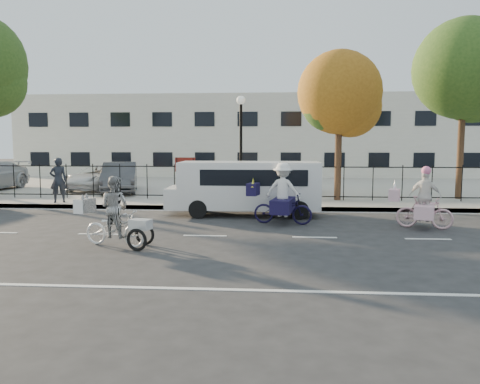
# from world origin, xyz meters

# --- Properties ---
(ground) EXTENTS (120.00, 120.00, 0.00)m
(ground) POSITION_xyz_m (0.00, 0.00, 0.00)
(ground) COLOR #333334
(road_markings) EXTENTS (60.00, 9.52, 0.01)m
(road_markings) POSITION_xyz_m (0.00, 0.00, 0.01)
(road_markings) COLOR silver
(road_markings) RESTS_ON ground
(curb) EXTENTS (60.00, 0.10, 0.15)m
(curb) POSITION_xyz_m (0.00, 5.05, 0.07)
(curb) COLOR #A8A399
(curb) RESTS_ON ground
(sidewalk) EXTENTS (60.00, 2.20, 0.15)m
(sidewalk) POSITION_xyz_m (0.00, 6.10, 0.07)
(sidewalk) COLOR #A8A399
(sidewalk) RESTS_ON ground
(parking_lot) EXTENTS (60.00, 15.60, 0.15)m
(parking_lot) POSITION_xyz_m (0.00, 15.00, 0.07)
(parking_lot) COLOR #A8A399
(parking_lot) RESTS_ON ground
(iron_fence) EXTENTS (58.00, 0.06, 1.50)m
(iron_fence) POSITION_xyz_m (0.00, 7.20, 0.90)
(iron_fence) COLOR black
(iron_fence) RESTS_ON sidewalk
(building) EXTENTS (34.00, 10.00, 6.00)m
(building) POSITION_xyz_m (0.00, 25.00, 3.00)
(building) COLOR silver
(building) RESTS_ON ground
(lamppost) EXTENTS (0.36, 0.36, 4.33)m
(lamppost) POSITION_xyz_m (0.50, 6.80, 3.11)
(lamppost) COLOR black
(lamppost) RESTS_ON sidewalk
(street_sign) EXTENTS (0.85, 0.06, 1.80)m
(street_sign) POSITION_xyz_m (-1.85, 6.80, 1.42)
(street_sign) COLOR black
(street_sign) RESTS_ON sidewalk
(zebra_trike) EXTENTS (2.04, 1.16, 1.75)m
(zebra_trike) POSITION_xyz_m (-2.04, -1.41, 0.67)
(zebra_trike) COLOR white
(zebra_trike) RESTS_ON ground
(unicorn_bike) EXTENTS (1.90, 1.37, 1.87)m
(unicorn_bike) POSITION_xyz_m (6.35, 1.61, 0.69)
(unicorn_bike) COLOR beige
(unicorn_bike) RESTS_ON ground
(bull_bike) EXTENTS (2.14, 1.49, 1.94)m
(bull_bike) POSITION_xyz_m (2.14, 2.08, 0.77)
(bull_bike) COLOR black
(bull_bike) RESTS_ON ground
(white_van) EXTENTS (5.34, 1.85, 1.89)m
(white_van) POSITION_xyz_m (0.92, 3.80, 1.05)
(white_van) COLOR white
(white_van) RESTS_ON ground
(pedestrian) EXTENTS (0.79, 0.72, 1.82)m
(pedestrian) POSITION_xyz_m (-6.81, 5.61, 1.06)
(pedestrian) COLOR black
(pedestrian) RESTS_ON sidewalk
(lot_car_b) EXTENTS (2.94, 4.83, 1.25)m
(lot_car_b) POSITION_xyz_m (-7.10, 10.82, 0.78)
(lot_car_b) COLOR silver
(lot_car_b) RESTS_ON parking_lot
(lot_car_c) EXTENTS (2.69, 4.70, 1.47)m
(lot_car_c) POSITION_xyz_m (-5.64, 9.63, 0.88)
(lot_car_c) COLOR #47494E
(lot_car_c) RESTS_ON parking_lot
(lot_car_d) EXTENTS (1.79, 3.72, 1.23)m
(lot_car_d) POSITION_xyz_m (3.01, 10.50, 0.76)
(lot_car_d) COLOR #94979A
(lot_car_d) RESTS_ON parking_lot
(tree_mid) EXTENTS (3.51, 3.48, 6.37)m
(tree_mid) POSITION_xyz_m (4.70, 7.36, 4.46)
(tree_mid) COLOR #442D1D
(tree_mid) RESTS_ON ground
(tree_east) EXTENTS (4.25, 4.25, 7.80)m
(tree_east) POSITION_xyz_m (10.00, 8.26, 5.46)
(tree_east) COLOR #442D1D
(tree_east) RESTS_ON ground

